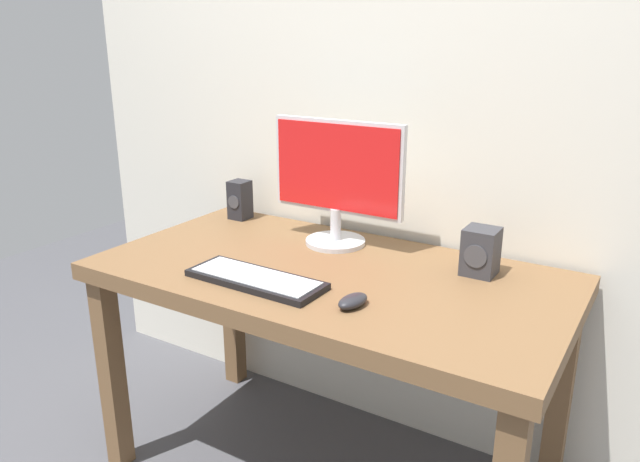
{
  "coord_description": "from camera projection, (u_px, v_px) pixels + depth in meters",
  "views": [
    {
      "loc": [
        0.9,
        -1.51,
        1.47
      ],
      "look_at": [
        -0.03,
        0.0,
        0.89
      ],
      "focal_mm": 34.2,
      "sensor_mm": 36.0,
      "label": 1
    }
  ],
  "objects": [
    {
      "name": "wall_back",
      "position": [
        395.0,
        24.0,
        2.01
      ],
      "size": [
        2.8,
        0.04,
        3.0
      ],
      "primitive_type": "cube",
      "color": "silver",
      "rests_on": "ground_plane"
    },
    {
      "name": "desk",
      "position": [
        328.0,
        297.0,
        1.92
      ],
      "size": [
        1.46,
        0.77,
        0.77
      ],
      "color": "brown",
      "rests_on": "ground_plane"
    },
    {
      "name": "monitor",
      "position": [
        337.0,
        178.0,
        2.06
      ],
      "size": [
        0.49,
        0.21,
        0.43
      ],
      "color": "silver",
      "rests_on": "desk"
    },
    {
      "name": "keyboard_primary",
      "position": [
        256.0,
        279.0,
        1.79
      ],
      "size": [
        0.43,
        0.16,
        0.02
      ],
      "color": "black",
      "rests_on": "desk"
    },
    {
      "name": "mouse",
      "position": [
        353.0,
        301.0,
        1.63
      ],
      "size": [
        0.07,
        0.11,
        0.03
      ],
      "primitive_type": "ellipsoid",
      "rotation": [
        0.0,
        0.0,
        -0.17
      ],
      "color": "#232328",
      "rests_on": "desk"
    },
    {
      "name": "speaker_right",
      "position": [
        481.0,
        251.0,
        1.83
      ],
      "size": [
        0.1,
        0.1,
        0.14
      ],
      "color": "#333338",
      "rests_on": "desk"
    },
    {
      "name": "speaker_left",
      "position": [
        240.0,
        200.0,
        2.39
      ],
      "size": [
        0.07,
        0.08,
        0.15
      ],
      "color": "#232328",
      "rests_on": "desk"
    }
  ]
}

